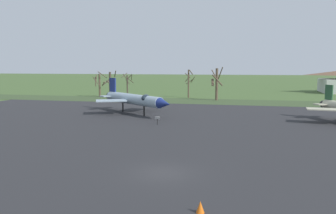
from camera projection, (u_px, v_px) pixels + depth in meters
ground_plane at (163, 173)px, 24.73m from camera, size 600.00×600.00×0.00m
asphalt_apron at (197, 130)px, 41.14m from camera, size 95.57×56.62×0.05m
grass_verge_strip at (219, 102)px, 74.32m from camera, size 155.57×12.00×0.06m
jet_fighter_rear_center at (135, 99)px, 54.80m from camera, size 15.29×13.17×5.73m
info_placard_rear_center at (157, 120)px, 44.98m from camera, size 0.66×0.29×1.15m
bare_tree_far_left at (99, 84)px, 85.98m from camera, size 3.49×3.36×6.56m
bare_tree_left_of_center at (110, 84)px, 85.44m from camera, size 3.53×2.80×6.79m
bare_tree_center at (128, 84)px, 85.65m from camera, size 2.90×2.98×6.19m
bare_tree_right_of_center at (189, 82)px, 84.03m from camera, size 2.71×2.80×6.97m
bare_tree_far_right at (216, 83)px, 77.10m from camera, size 2.80×2.93×7.67m
traffic_cone at (200, 207)px, 17.90m from camera, size 0.48×0.48×0.69m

